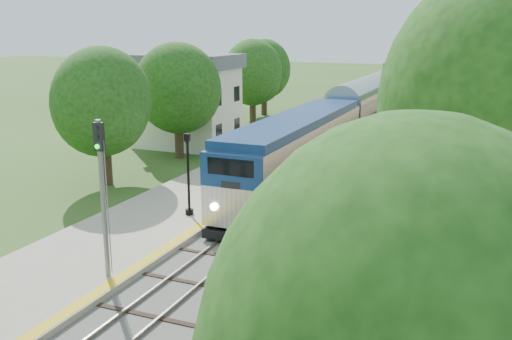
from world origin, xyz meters
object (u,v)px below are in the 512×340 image
at_px(lamppost_far, 188,179).
at_px(signal_platform, 102,182).
at_px(signal_gantry, 419,76).
at_px(signal_farside, 406,134).
at_px(train, 416,84).
at_px(station_building, 187,100).

relative_size(lamppost_far, signal_platform, 0.69).
distance_m(signal_gantry, signal_platform, 51.46).
bearing_deg(signal_gantry, signal_farside, -83.80).
relative_size(train, signal_farside, 19.92).
relative_size(signal_gantry, train, 0.07).
distance_m(train, signal_platform, 68.58).
height_order(station_building, signal_gantry, station_building).
xyz_separation_m(signal_gantry, lamppost_far, (-6.20, -43.01, -2.46)).
bearing_deg(signal_farside, train, 96.85).
bearing_deg(signal_platform, lamppost_far, 95.81).
bearing_deg(signal_gantry, signal_platform, -95.99).
xyz_separation_m(signal_gantry, signal_platform, (-5.37, -51.18, -0.52)).
relative_size(signal_gantry, lamppost_far, 1.90).
distance_m(signal_gantry, lamppost_far, 43.52).
distance_m(signal_gantry, train, 17.65).
height_order(signal_gantry, lamppost_far, signal_gantry).
height_order(lamppost_far, signal_farside, signal_farside).
bearing_deg(signal_gantry, train, 98.13).
relative_size(lamppost_far, signal_farside, 0.69).
relative_size(station_building, train, 0.07).
height_order(station_building, train, station_building).
height_order(signal_gantry, train, signal_gantry).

